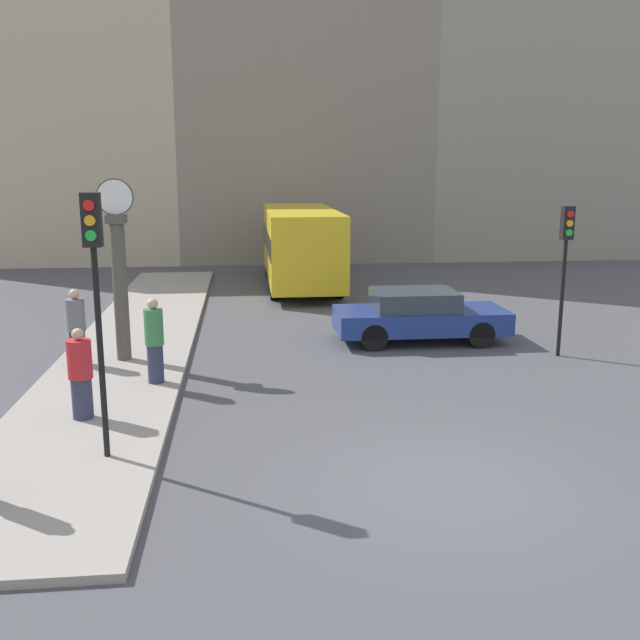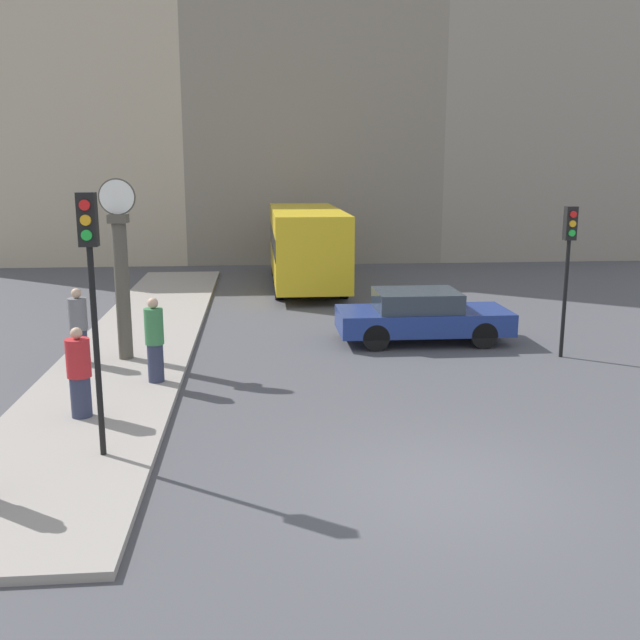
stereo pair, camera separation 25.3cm
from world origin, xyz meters
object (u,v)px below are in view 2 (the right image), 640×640
pedestrian_green_hoodie (155,340)px  pedestrian_red_top (79,373)px  street_clock (121,273)px  sedan_car (421,316)px  bus_distant (306,243)px  traffic_light_near (91,271)px  traffic_light_far (568,250)px  pedestrian_grey_jacket (79,327)px

pedestrian_green_hoodie → pedestrian_red_top: size_ratio=1.08×
street_clock → pedestrian_red_top: bearing=-91.2°
sedan_car → bus_distant: size_ratio=0.51×
sedan_car → bus_distant: 9.20m
bus_distant → traffic_light_near: traffic_light_near is taller
bus_distant → traffic_light_far: bearing=-63.5°
sedan_car → pedestrian_red_top: 8.95m
bus_distant → traffic_light_near: bearing=-104.7°
pedestrian_green_hoodie → sedan_car: bearing=28.0°
traffic_light_near → street_clock: bearing=96.5°
traffic_light_far → pedestrian_red_top: (-10.17, -3.53, -1.62)m
traffic_light_far → pedestrian_green_hoodie: traffic_light_far is taller
traffic_light_near → pedestrian_grey_jacket: bearing=106.5°
sedan_car → pedestrian_grey_jacket: size_ratio=2.57×
bus_distant → pedestrian_red_top: 14.98m
traffic_light_near → street_clock: (-0.64, 5.61, -0.84)m
pedestrian_red_top → bus_distant: bearing=70.9°
bus_distant → pedestrian_red_top: size_ratio=5.32×
sedan_car → pedestrian_grey_jacket: 8.25m
sedan_car → bus_distant: (-2.32, 8.85, 0.95)m
traffic_light_far → bus_distant: bearing=116.5°
pedestrian_grey_jacket → bus_distant: bearing=61.6°
bus_distant → street_clock: (-4.81, -10.28, 0.44)m
street_clock → pedestrian_red_top: street_clock is taller
pedestrian_red_top → pedestrian_grey_jacket: 3.64m
sedan_car → traffic_light_near: size_ratio=1.10×
traffic_light_far → street_clock: 10.10m
bus_distant → pedestrian_green_hoodie: bearing=-107.7°
traffic_light_far → pedestrian_grey_jacket: size_ratio=2.09×
traffic_light_near → traffic_light_far: bearing=29.2°
traffic_light_far → pedestrian_red_top: bearing=-160.8°
pedestrian_green_hoodie → pedestrian_red_top: bearing=-117.0°
street_clock → traffic_light_far: bearing=-1.9°
sedan_car → traffic_light_near: bearing=-132.7°
bus_distant → pedestrian_grey_jacket: 12.08m
sedan_car → street_clock: size_ratio=1.07×
pedestrian_red_top → traffic_light_far: bearing=19.2°
traffic_light_near → street_clock: size_ratio=0.97×
pedestrian_red_top → pedestrian_grey_jacket: bearing=103.5°
street_clock → sedan_car: bearing=11.3°
sedan_car → pedestrian_red_top: pedestrian_red_top is taller
bus_distant → pedestrian_green_hoodie: (-3.88, -12.16, -0.65)m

